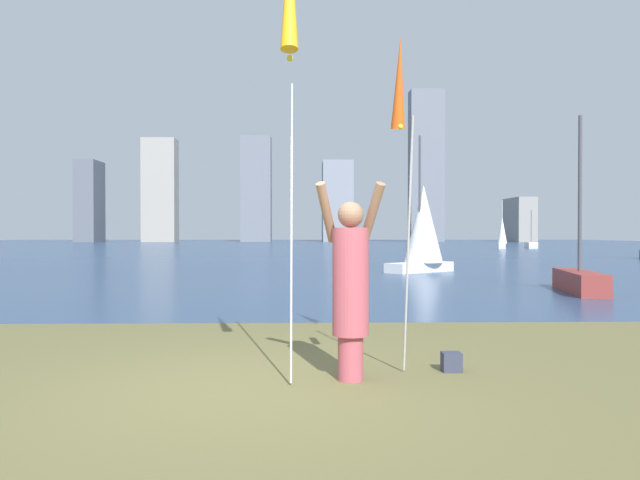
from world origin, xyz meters
name	(u,v)px	position (x,y,z in m)	size (l,w,h in m)	color
ground	(300,249)	(0.00, 50.95, -0.06)	(120.00, 138.00, 0.12)	brown
person	(350,282)	(0.97, 0.29, 0.99)	(0.74, 0.55, 2.01)	#B24C59
kite_flag_right	(400,92)	(1.56, 0.94, 3.06)	(0.16, 1.04, 3.66)	#B2B2B7
bag	(451,362)	(2.08, 0.64, 0.10)	(0.20, 0.18, 0.21)	#33384C
sailboat_0	(579,279)	(7.40, 9.01, 0.33)	(1.29, 3.19, 4.43)	maroon
sailboat_1	(531,245)	(22.38, 51.08, 0.31)	(1.09, 2.03, 3.71)	white
sailboat_3	(502,234)	(18.67, 48.46, 1.40)	(1.14, 1.84, 4.47)	silver
sailboat_5	(423,229)	(5.00, 16.81, 1.63)	(2.88, 2.57, 5.17)	white
skyline_tower_0	(90,202)	(-33.88, 89.62, 6.46)	(3.19, 5.48, 12.91)	#565B66
skyline_tower_1	(160,190)	(-23.04, 91.06, 8.34)	(5.33, 3.63, 16.69)	gray
skyline_tower_2	(256,189)	(-7.60, 92.64, 8.67)	(4.93, 3.50, 17.33)	slate
skyline_tower_3	(337,202)	(5.93, 94.47, 6.72)	(5.02, 7.13, 13.44)	gray
skyline_tower_4	(426,166)	(20.35, 91.07, 12.38)	(5.47, 3.24, 24.76)	slate
skyline_tower_5	(519,220)	(36.05, 91.65, 3.62)	(3.08, 7.86, 7.25)	gray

